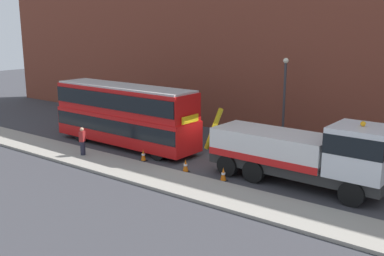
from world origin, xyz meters
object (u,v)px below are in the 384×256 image
pedestrian_onlooker (82,142)px  traffic_cone_midway (185,166)px  recovery_tow_truck (304,152)px  street_lamp (284,94)px  double_decker_bus (124,113)px  traffic_cone_near_bus (143,155)px  traffic_cone_near_truck (223,175)px

pedestrian_onlooker → traffic_cone_midway: 6.90m
recovery_tow_truck → street_lamp: (-4.18, 6.30, 1.71)m
double_decker_bus → traffic_cone_near_bus: (3.28, -1.75, -1.89)m
traffic_cone_near_bus → pedestrian_onlooker: bearing=-154.2°
traffic_cone_near_bus → double_decker_bus: bearing=151.9°
double_decker_bus → recovery_tow_truck: bearing=1.0°
double_decker_bus → traffic_cone_midway: bearing=-14.8°
traffic_cone_midway → street_lamp: street_lamp is taller
traffic_cone_midway → traffic_cone_near_bus: bearing=178.3°
recovery_tow_truck → double_decker_bus: 12.54m
double_decker_bus → traffic_cone_near_bus: double_decker_bus is taller
traffic_cone_near_truck → traffic_cone_near_bus: bearing=179.2°
traffic_cone_midway → traffic_cone_near_truck: size_ratio=1.00×
traffic_cone_midway → double_decker_bus: bearing=164.2°
pedestrian_onlooker → street_lamp: street_lamp is taller
street_lamp → traffic_cone_midway: bearing=-102.7°
recovery_tow_truck → pedestrian_onlooker: size_ratio=5.94×
recovery_tow_truck → traffic_cone_near_bus: (-9.26, -1.74, -1.42)m
recovery_tow_truck → double_decker_bus: size_ratio=0.92×
pedestrian_onlooker → traffic_cone_near_truck: 9.32m
recovery_tow_truck → traffic_cone_near_truck: recovery_tow_truck is taller
recovery_tow_truck → pedestrian_onlooker: recovery_tow_truck is taller
traffic_cone_near_bus → traffic_cone_near_truck: same height
recovery_tow_truck → traffic_cone_near_bus: size_ratio=14.12×
recovery_tow_truck → double_decker_bus: double_decker_bus is taller
recovery_tow_truck → pedestrian_onlooker: (-12.70, -3.41, -0.77)m
double_decker_bus → traffic_cone_midway: double_decker_bus is taller
recovery_tow_truck → street_lamp: street_lamp is taller
recovery_tow_truck → traffic_cone_near_bus: recovery_tow_truck is taller
traffic_cone_near_bus → traffic_cone_near_truck: (5.71, -0.08, 0.00)m
pedestrian_onlooker → traffic_cone_midway: bearing=-13.8°
traffic_cone_near_bus → street_lamp: (5.07, 8.04, 3.13)m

